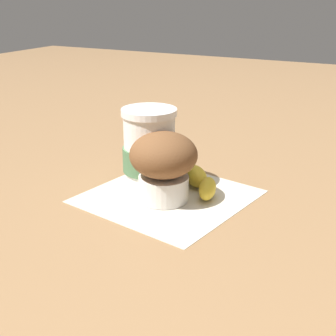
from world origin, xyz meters
name	(u,v)px	position (x,y,z in m)	size (l,w,h in m)	color
ground_plane	(168,197)	(0.00, 0.00, 0.00)	(3.00, 3.00, 0.00)	#936D47
paper_napkin	(168,196)	(0.00, 0.00, 0.00)	(0.22, 0.22, 0.00)	beige
coffee_cup	(150,150)	(-0.04, 0.02, 0.06)	(0.09, 0.09, 0.12)	white
muffin	(161,162)	(0.00, -0.01, 0.06)	(0.10, 0.10, 0.10)	white
banana	(192,177)	(0.02, 0.05, 0.02)	(0.13, 0.10, 0.03)	gold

